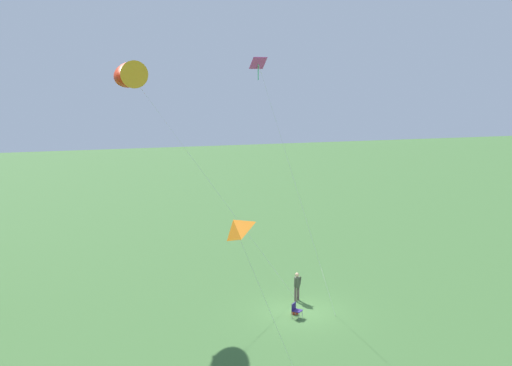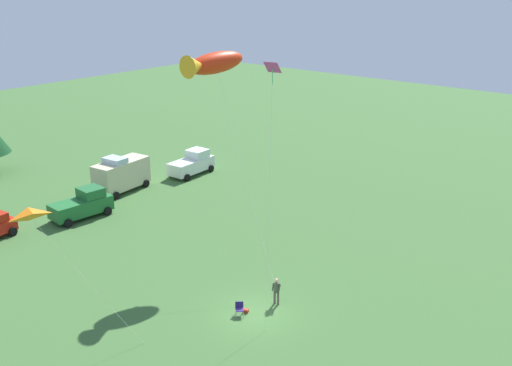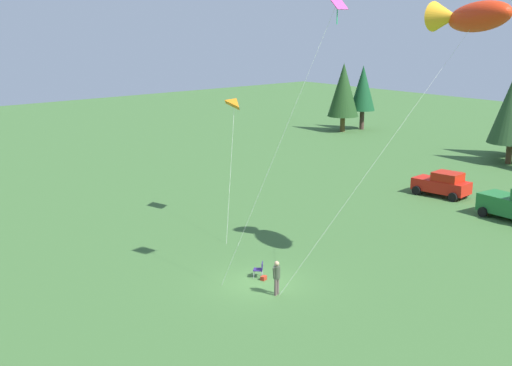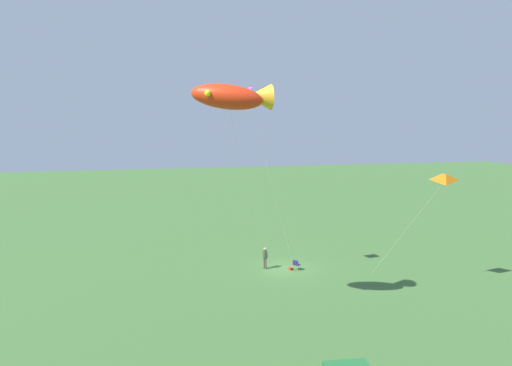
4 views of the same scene
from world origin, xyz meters
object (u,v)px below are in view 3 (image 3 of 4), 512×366
person_kite_flyer (277,275)px  kite_diamond_rainbow (332,15)px  folding_chair (260,268)px  kite_large_fish (471,17)px  kite_delta_orange (236,103)px  car_red_sedan (443,184)px  backpack_on_grass (264,278)px

person_kite_flyer → kite_diamond_rainbow: kite_diamond_rainbow is taller
folding_chair → kite_diamond_rainbow: size_ratio=0.06×
folding_chair → kite_diamond_rainbow: bearing=146.9°
person_kite_flyer → kite_large_fish: 15.70m
kite_large_fish → person_kite_flyer: bearing=-114.2°
kite_delta_orange → car_red_sedan: bearing=72.4°
folding_chair → kite_diamond_rainbow: kite_diamond_rainbow is taller
backpack_on_grass → kite_diamond_rainbow: (3.55, 0.94, 13.24)m
person_kite_flyer → kite_delta_orange: 14.94m
backpack_on_grass → kite_large_fish: 16.57m
folding_chair → car_red_sedan: size_ratio=0.19×
folding_chair → backpack_on_grass: folding_chair is taller
folding_chair → backpack_on_grass: (0.43, -0.11, -0.38)m
car_red_sedan → kite_delta_orange: bearing=-114.5°
backpack_on_grass → kite_delta_orange: size_ratio=0.04×
kite_large_fish → kite_delta_orange: 16.55m
car_red_sedan → kite_diamond_rainbow: (8.08, -20.80, 12.41)m
folding_chair → kite_diamond_rainbow: 13.50m
kite_diamond_rainbow → kite_large_fish: bearing=71.6°
folding_chair → kite_large_fish: (6.36, 8.00, 12.81)m
kite_diamond_rainbow → folding_chair: bearing=-168.2°
backpack_on_grass → kite_delta_orange: (-9.55, 5.89, 7.76)m
folding_chair → car_red_sedan: (-4.10, 21.63, 0.46)m
car_red_sedan → folding_chair: bearing=-86.2°
car_red_sedan → kite_diamond_rainbow: 25.53m
folding_chair → kite_large_fish: bearing=-173.4°
car_red_sedan → kite_large_fish: (10.46, -13.63, 12.35)m
car_red_sedan → person_kite_flyer: bearing=-81.0°
backpack_on_grass → kite_large_fish: size_ratio=0.02×
backpack_on_grass → kite_delta_orange: bearing=148.3°
backpack_on_grass → kite_diamond_rainbow: size_ratio=0.02×
person_kite_flyer → backpack_on_grass: 2.27m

